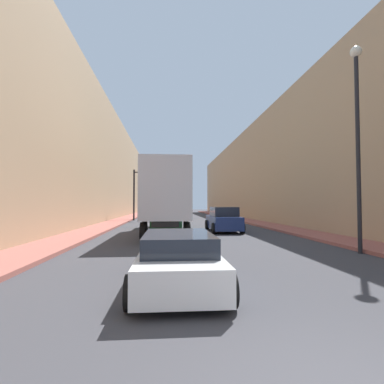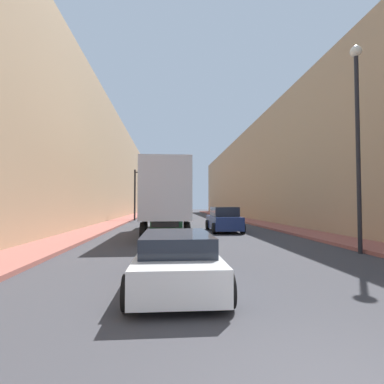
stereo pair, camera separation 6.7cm
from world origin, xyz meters
TOP-DOWN VIEW (x-y plane):
  - sidewalk_right at (6.88, 30.00)m, footprint 2.24×80.00m
  - sidewalk_left at (-6.88, 30.00)m, footprint 2.24×80.00m
  - building_right at (11.00, 30.00)m, footprint 6.00×80.00m
  - building_left at (-11.00, 30.00)m, footprint 6.00×80.00m
  - semi_truck at (-1.87, 17.11)m, footprint 2.50×12.11m
  - sedan_car at (-1.52, 4.72)m, footprint 1.99×4.74m
  - suv_car at (2.08, 17.94)m, footprint 2.07×4.54m
  - traffic_signal_gantry at (-4.01, 32.52)m, footprint 6.53×0.35m
  - street_lamp at (5.61, 8.52)m, footprint 0.44×0.44m

SIDE VIEW (x-z plane):
  - sidewalk_right at x=6.88m, z-range 0.00..0.15m
  - sidewalk_left at x=-6.88m, z-range 0.00..0.15m
  - sedan_car at x=-1.52m, z-range -0.01..1.21m
  - suv_car at x=2.08m, z-range -0.05..1.64m
  - semi_truck at x=-1.87m, z-range 0.22..4.40m
  - traffic_signal_gantry at x=-4.01m, z-range 1.16..7.03m
  - street_lamp at x=5.61m, z-range 1.02..9.13m
  - building_right at x=11.00m, z-range 0.00..11.26m
  - building_left at x=-11.00m, z-range 0.00..12.99m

